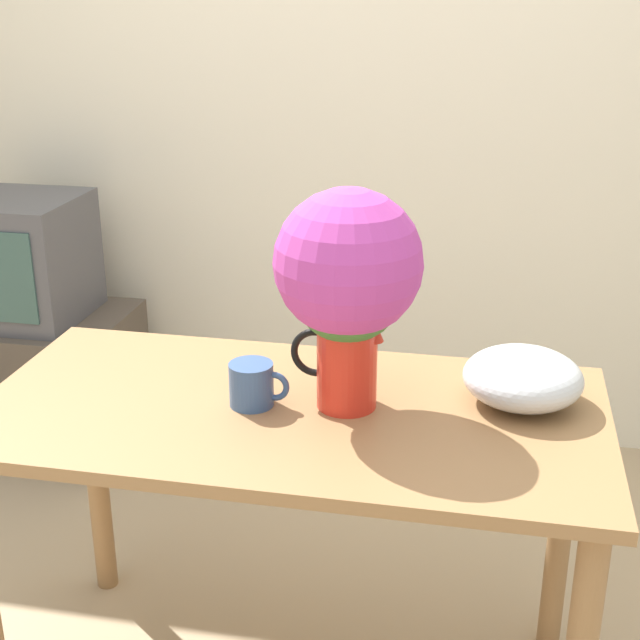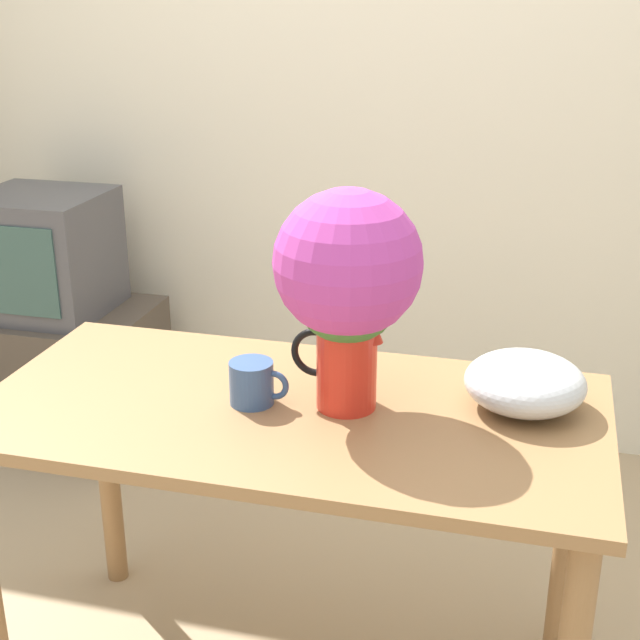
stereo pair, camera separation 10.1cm
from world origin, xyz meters
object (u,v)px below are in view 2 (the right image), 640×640
white_bowl (525,383)px  tv_set (44,253)px  flower_vase (348,278)px  coffee_mug (253,383)px

white_bowl → tv_set: (-1.74, 0.93, -0.11)m
flower_vase → coffee_mug: (-0.20, -0.04, -0.25)m
coffee_mug → white_bowl: 0.60m
tv_set → flower_vase: bearing=-36.7°
coffee_mug → white_bowl: bearing=12.3°
white_bowl → tv_set: bearing=152.0°
white_bowl → tv_set: 1.98m
white_bowl → flower_vase: bearing=-166.7°
coffee_mug → flower_vase: bearing=10.4°
flower_vase → white_bowl: flower_vase is taller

